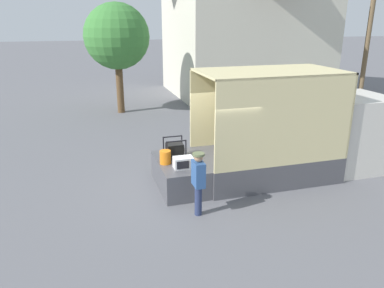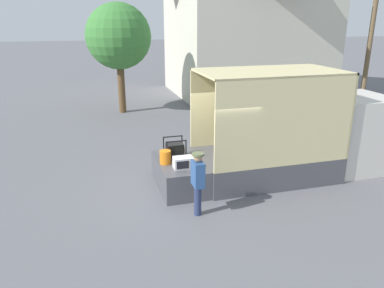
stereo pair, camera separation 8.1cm
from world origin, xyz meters
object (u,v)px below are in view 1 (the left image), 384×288
Objects in this scene: microwave at (183,163)px; utility_pole at (371,20)px; worker_person at (198,178)px; box_truck at (311,141)px; orange_bucket at (165,157)px; portable_generator at (175,150)px; street_tree at (117,37)px.

microwave is 0.06× the size of utility_pole.
worker_person is at bearing -87.23° from microwave.
box_truck is 16.17× the size of orange_bucket.
portable_generator is 2.05m from worker_person.
street_tree is (-4.89, 9.67, 2.79)m from box_truck.
box_truck is 0.70× the size of utility_pole.
portable_generator is at bearing 46.29° from orange_bucket.
utility_pole is (13.88, 9.82, 3.59)m from microwave.
orange_bucket is 0.07× the size of street_tree.
box_truck is 4.57m from worker_person.
orange_bucket is 1.71m from worker_person.
microwave is at bearing -49.69° from orange_bucket.
orange_bucket is at bearing -146.75° from utility_pole.
box_truck is 11.64× the size of microwave.
portable_generator is at bearing 175.51° from box_truck.
microwave is 10.60m from street_tree.
utility_pole is at bearing 32.81° from portable_generator.
box_truck is 1.12× the size of street_tree.
utility_pole is at bearing 44.10° from box_truck.
worker_person reaches higher than orange_bucket.
microwave is 17.38m from utility_pole.
portable_generator is 1.57× the size of orange_bucket.
street_tree is (-0.60, 10.20, 2.85)m from microwave.
microwave is 1.39× the size of orange_bucket.
portable_generator is at bearing -86.38° from street_tree.
orange_bucket is 17.44m from utility_pole.
box_truck is at bearing 6.95° from microwave.
box_truck is 3.75× the size of worker_person.
worker_person is 18.03m from utility_pole.
street_tree is at bearing 93.37° from microwave.
orange_bucket is (-4.68, -0.06, -0.03)m from box_truck.
utility_pole reaches higher than street_tree.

